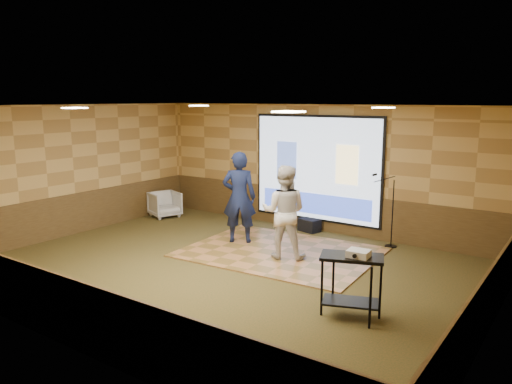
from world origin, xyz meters
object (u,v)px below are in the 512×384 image
Objects in this scene: player_right at (284,212)px; projector at (359,254)px; projector_screen at (316,170)px; mic_stand at (389,224)px; dance_floor at (281,252)px; player_left at (239,197)px; duffel_bag at (309,225)px; av_table at (351,275)px; banquet_chair at (165,204)px.

player_right is 2.90m from projector.
mic_stand is (1.95, -0.30, -0.98)m from projector_screen.
dance_floor is at bearing 137.55° from projector.
player_right is at bearing -48.87° from dance_floor.
player_left is at bearing 175.27° from dance_floor.
player_right reaches higher than duffel_bag.
mic_stand is (-0.90, 3.75, -0.49)m from projector.
banquet_chair is at bearing 156.17° from av_table.
player_left is 1.43m from player_right.
player_left reaches higher than banquet_chair.
av_table reaches higher than banquet_chair.
banquet_chair is (-6.81, 2.97, -0.64)m from projector.
av_table is 3.08× the size of projector.
player_left is 1.08× the size of player_right.
dance_floor is 3.41m from projector.
dance_floor is 2.05× the size of player_right.
dance_floor is at bearing -82.02° from projector_screen.
projector_screen is 1.34m from duffel_bag.
projector_screen is 0.88× the size of dance_floor.
av_table is at bearing -93.04° from banquet_chair.
av_table is at bearing -54.10° from duffel_bag.
projector is 3.89m from mic_stand.
player_right is 2.33m from duffel_bag.
banquet_chair is (-4.25, 0.94, 0.32)m from dance_floor.
mic_stand is 5.97m from banquet_chair.
av_table is at bearing 173.20° from projector.
dance_floor is 1.52m from player_left.
duffel_bag is (-2.89, 3.86, -0.83)m from projector.
banquet_chair is (-4.50, 1.22, -0.61)m from player_right.
projector_screen is 2.51m from dance_floor.
dance_floor is 7.81× the size of duffel_bag.
projector is 0.62× the size of duffel_bag.
player_left is 1.28× the size of mic_stand.
banquet_chair is at bearing 152.44° from projector.
dance_floor is at bearing 140.51° from av_table.
dance_floor is 1.86m from duffel_bag.
projector_screen is 2.12× the size of mic_stand.
duffel_bag is (-1.99, 0.11, -0.34)m from mic_stand.
duffel_bag is (0.80, 1.74, -0.87)m from player_left.
av_table is at bearing -75.87° from mic_stand.
projector reaches higher than duffel_bag.
projector reaches higher than dance_floor.
banquet_chair is at bearing -36.69° from player_right.
mic_stand is at bearing -61.67° from banquet_chair.
projector is at bearing -54.92° from projector_screen.
projector_screen is 3.56× the size of av_table.
player_right is at bearing -77.04° from projector_screen.
projector_screen reaches higher than dance_floor.
mic_stand is at bearing 179.38° from player_left.
player_right is 2.49× the size of banquet_chair.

